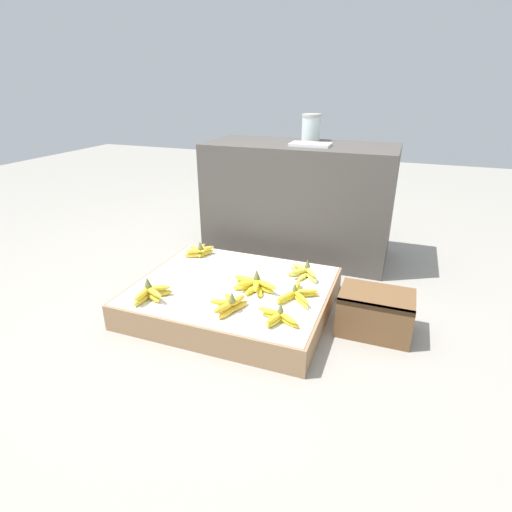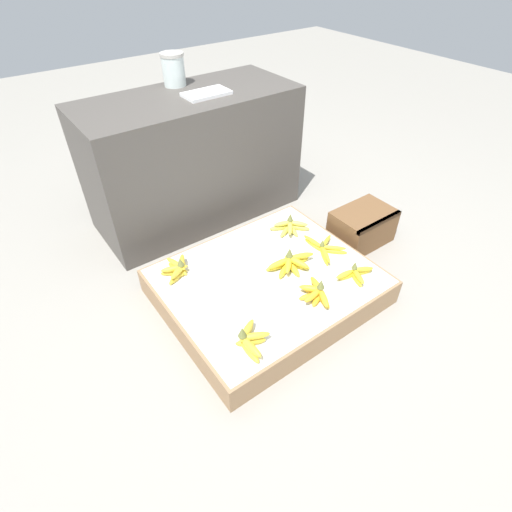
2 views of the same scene
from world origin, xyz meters
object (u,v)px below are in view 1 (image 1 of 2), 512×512
at_px(banana_bunch_front_right, 278,317).
at_px(banana_bunch_middle_right, 297,294).
at_px(banana_bunch_middle_midright, 254,285).
at_px(foam_tray_white, 311,144).
at_px(banana_bunch_front_midright, 229,305).
at_px(banana_bunch_back_left, 200,251).
at_px(glass_jar, 311,127).
at_px(banana_bunch_front_left, 151,293).
at_px(wooden_crate, 375,313).
at_px(banana_bunch_back_right, 304,272).

relative_size(banana_bunch_front_right, banana_bunch_middle_right, 0.85).
relative_size(banana_bunch_middle_midright, foam_tray_white, 1.03).
distance_m(banana_bunch_middle_midright, foam_tray_white, 1.06).
bearing_deg(banana_bunch_front_midright, banana_bunch_back_left, 129.56).
xyz_separation_m(banana_bunch_middle_right, glass_jar, (-0.23, 1.12, 0.71)).
relative_size(banana_bunch_back_left, foam_tray_white, 0.66).
bearing_deg(banana_bunch_back_left, banana_bunch_middle_right, -23.20).
bearing_deg(banana_bunch_front_right, banana_bunch_front_midright, 176.62).
height_order(banana_bunch_front_left, banana_bunch_front_right, banana_bunch_front_left).
relative_size(banana_bunch_front_right, foam_tray_white, 0.86).
height_order(banana_bunch_middle_midright, foam_tray_white, foam_tray_white).
bearing_deg(banana_bunch_front_left, banana_bunch_front_midright, 5.17).
relative_size(banana_bunch_front_left, banana_bunch_front_right, 0.91).
height_order(banana_bunch_front_left, banana_bunch_front_midright, banana_bunch_front_left).
distance_m(banana_bunch_middle_right, foam_tray_white, 1.08).
bearing_deg(banana_bunch_front_left, foam_tray_white, 65.21).
height_order(banana_bunch_front_midright, banana_bunch_middle_midright, banana_bunch_middle_midright).
relative_size(banana_bunch_front_midright, banana_bunch_middle_midright, 0.78).
bearing_deg(wooden_crate, banana_bunch_middle_right, -170.53).
relative_size(banana_bunch_front_left, glass_jar, 1.14).
distance_m(banana_bunch_front_midright, foam_tray_white, 1.26).
distance_m(wooden_crate, banana_bunch_front_left, 1.14).
distance_m(banana_bunch_front_right, banana_bunch_back_left, 0.90).
xyz_separation_m(glass_jar, foam_tray_white, (0.06, -0.25, -0.08)).
height_order(banana_bunch_back_right, foam_tray_white, foam_tray_white).
bearing_deg(banana_bunch_middle_midright, banana_bunch_front_left, -148.95).
height_order(banana_bunch_middle_right, foam_tray_white, foam_tray_white).
xyz_separation_m(banana_bunch_front_left, foam_tray_white, (0.52, 1.13, 0.61)).
bearing_deg(glass_jar, banana_bunch_front_right, -81.20).
xyz_separation_m(banana_bunch_front_midright, glass_jar, (0.04, 1.35, 0.70)).
bearing_deg(banana_bunch_middle_right, wooden_crate, 9.47).
bearing_deg(banana_bunch_front_right, banana_bunch_front_left, -178.05).
bearing_deg(banana_bunch_middle_midright, banana_bunch_back_left, 147.69).
distance_m(wooden_crate, banana_bunch_front_midright, 0.73).
bearing_deg(banana_bunch_front_midright, banana_bunch_middle_right, 40.23).
relative_size(banana_bunch_front_left, banana_bunch_middle_right, 0.78).
distance_m(banana_bunch_back_left, glass_jar, 1.17).
distance_m(wooden_crate, glass_jar, 1.44).
height_order(banana_bunch_middle_right, banana_bunch_back_left, banana_bunch_back_left).
xyz_separation_m(banana_bunch_front_left, banana_bunch_front_midright, (0.42, 0.04, -0.00)).
xyz_separation_m(banana_bunch_front_right, banana_bunch_back_right, (-0.01, 0.50, 0.00)).
distance_m(banana_bunch_middle_right, banana_bunch_back_left, 0.79).
xyz_separation_m(banana_bunch_back_right, foam_tray_white, (-0.14, 0.61, 0.62)).
relative_size(banana_bunch_back_right, glass_jar, 1.14).
relative_size(banana_bunch_front_right, banana_bunch_back_left, 1.30).
height_order(banana_bunch_front_left, banana_bunch_middle_midright, same).
distance_m(banana_bunch_back_right, glass_jar, 1.13).
xyz_separation_m(wooden_crate, foam_tray_white, (-0.56, 0.80, 0.69)).
bearing_deg(banana_bunch_front_right, banana_bunch_middle_midright, 130.57).
bearing_deg(banana_bunch_back_right, wooden_crate, -24.32).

